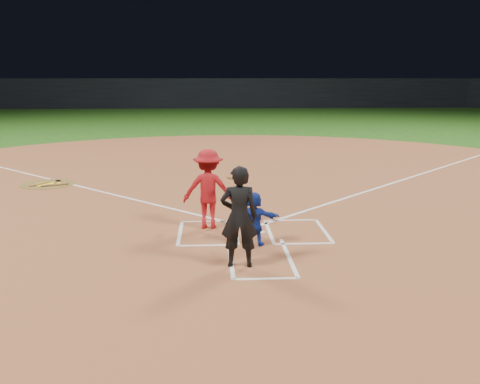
{
  "coord_description": "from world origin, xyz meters",
  "views": [
    {
      "loc": [
        -0.92,
        -11.26,
        3.35
      ],
      "look_at": [
        -0.3,
        -0.4,
        1.0
      ],
      "focal_mm": 40.0,
      "sensor_mm": 36.0,
      "label": 1
    }
  ],
  "objects": [
    {
      "name": "bat_weight_donut",
      "position": [
        -5.87,
        6.09,
        0.05
      ],
      "size": [
        0.19,
        0.19,
        0.05
      ],
      "primitive_type": "torus",
      "color": "black",
      "rests_on": "on_deck_circle"
    },
    {
      "name": "home_plate",
      "position": [
        0.0,
        0.0,
        0.02
      ],
      "size": [
        0.6,
        0.6,
        0.02
      ],
      "primitive_type": "cylinder",
      "rotation": [
        0.0,
        0.0,
        3.14
      ],
      "color": "silver",
      "rests_on": "home_plate_dirt"
    },
    {
      "name": "ground",
      "position": [
        0.0,
        0.0,
        0.0
      ],
      "size": [
        120.0,
        120.0,
        0.0
      ],
      "primitive_type": "plane",
      "color": "#1D4D13",
      "rests_on": "ground"
    },
    {
      "name": "stadium_wall_far",
      "position": [
        0.0,
        48.0,
        1.6
      ],
      "size": [
        80.0,
        1.2,
        3.2
      ],
      "primitive_type": "cube",
      "color": "black",
      "rests_on": "ground"
    },
    {
      "name": "catcher",
      "position": [
        -0.05,
        -0.94,
        0.56
      ],
      "size": [
        1.06,
        0.48,
        1.11
      ],
      "primitive_type": "imported",
      "rotation": [
        0.0,
        0.0,
        2.99
      ],
      "color": "#132C9C",
      "rests_on": "home_plate_dirt"
    },
    {
      "name": "home_plate_dirt",
      "position": [
        0.0,
        6.0,
        0.01
      ],
      "size": [
        28.0,
        28.0,
        0.01
      ],
      "primitive_type": "cylinder",
      "color": "brown",
      "rests_on": "ground"
    },
    {
      "name": "batter_at_plate",
      "position": [
        -0.96,
        0.41,
        0.9
      ],
      "size": [
        1.44,
        0.91,
        1.78
      ],
      "color": "#A11118",
      "rests_on": "home_plate_dirt"
    },
    {
      "name": "on_deck_bat_b",
      "position": [
        -6.27,
        5.59,
        0.05
      ],
      "size": [
        0.49,
        0.75,
        0.06
      ],
      "primitive_type": "cylinder",
      "rotation": [
        1.57,
        0.0,
        -0.55
      ],
      "color": "olive",
      "rests_on": "on_deck_circle"
    },
    {
      "name": "on_deck_logo",
      "position": [
        -6.07,
        5.69,
        0.02
      ],
      "size": [
        0.8,
        0.8,
        0.0
      ],
      "primitive_type": "cylinder",
      "color": "yellow",
      "rests_on": "on_deck_circle"
    },
    {
      "name": "on_deck_bat_a",
      "position": [
        -5.92,
        5.94,
        0.05
      ],
      "size": [
        0.35,
        0.81,
        0.06
      ],
      "primitive_type": "cylinder",
      "rotation": [
        1.57,
        0.0,
        0.36
      ],
      "color": "olive",
      "rests_on": "on_deck_circle"
    },
    {
      "name": "chalk_markings",
      "position": [
        0.0,
        5.29,
        0.01
      ],
      "size": [
        28.35,
        17.32,
        0.01
      ],
      "color": "white",
      "rests_on": "home_plate_dirt"
    },
    {
      "name": "on_deck_bat_c",
      "position": [
        -5.77,
        5.39,
        0.05
      ],
      "size": [
        0.79,
        0.42,
        0.06
      ],
      "primitive_type": "cylinder",
      "rotation": [
        1.57,
        0.0,
        2.01
      ],
      "color": "brown",
      "rests_on": "on_deck_circle"
    },
    {
      "name": "umpire",
      "position": [
        -0.42,
        -2.13,
        0.93
      ],
      "size": [
        0.69,
        0.47,
        1.83
      ],
      "primitive_type": "imported",
      "rotation": [
        0.0,
        0.0,
        3.1
      ],
      "color": "black",
      "rests_on": "home_plate_dirt"
    },
    {
      "name": "on_deck_circle",
      "position": [
        -6.07,
        5.69,
        0.02
      ],
      "size": [
        1.7,
        1.7,
        0.01
      ],
      "primitive_type": "cylinder",
      "color": "brown",
      "rests_on": "home_plate_dirt"
    }
  ]
}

